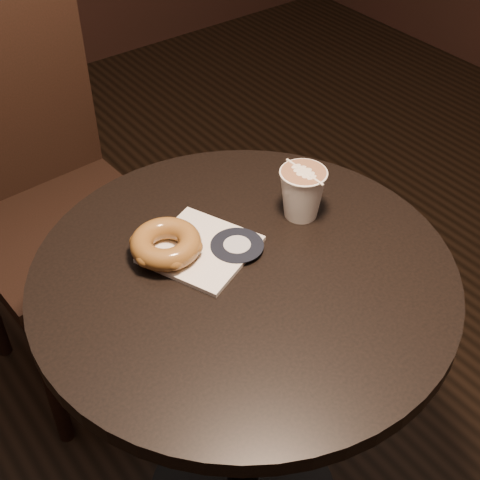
{
  "coord_description": "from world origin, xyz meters",
  "views": [
    {
      "loc": [
        -0.48,
        -0.63,
        1.5
      ],
      "look_at": [
        0.01,
        0.03,
        0.79
      ],
      "focal_mm": 50.0,
      "sensor_mm": 36.0,
      "label": 1
    }
  ],
  "objects_px": {
    "cafe_table": "(243,349)",
    "pastry_bag": "(201,249)",
    "doughnut": "(166,244)",
    "chair": "(35,170)",
    "latte_cup": "(302,193)"
  },
  "relations": [
    {
      "from": "pastry_bag",
      "to": "doughnut",
      "type": "relative_size",
      "value": 1.35
    },
    {
      "from": "doughnut",
      "to": "chair",
      "type": "bearing_deg",
      "value": 90.96
    },
    {
      "from": "pastry_bag",
      "to": "doughnut",
      "type": "bearing_deg",
      "value": 132.5
    },
    {
      "from": "chair",
      "to": "doughnut",
      "type": "xyz_separation_m",
      "value": [
        0.01,
        -0.59,
        0.18
      ]
    },
    {
      "from": "chair",
      "to": "pastry_bag",
      "type": "height_order",
      "value": "chair"
    },
    {
      "from": "cafe_table",
      "to": "pastry_bag",
      "type": "relative_size",
      "value": 4.68
    },
    {
      "from": "latte_cup",
      "to": "doughnut",
      "type": "bearing_deg",
      "value": 168.85
    },
    {
      "from": "cafe_table",
      "to": "doughnut",
      "type": "relative_size",
      "value": 6.34
    },
    {
      "from": "chair",
      "to": "pastry_bag",
      "type": "distance_m",
      "value": 0.63
    },
    {
      "from": "chair",
      "to": "latte_cup",
      "type": "relative_size",
      "value": 11.54
    },
    {
      "from": "cafe_table",
      "to": "chair",
      "type": "xyz_separation_m",
      "value": [
        -0.09,
        0.69,
        0.05
      ]
    },
    {
      "from": "doughnut",
      "to": "latte_cup",
      "type": "relative_size",
      "value": 1.27
    },
    {
      "from": "pastry_bag",
      "to": "doughnut",
      "type": "distance_m",
      "value": 0.06
    },
    {
      "from": "cafe_table",
      "to": "latte_cup",
      "type": "distance_m",
      "value": 0.3
    },
    {
      "from": "pastry_bag",
      "to": "latte_cup",
      "type": "height_order",
      "value": "latte_cup"
    }
  ]
}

